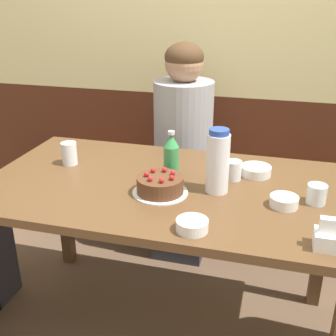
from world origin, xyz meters
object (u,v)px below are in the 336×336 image
(glass_water_tall, at_px, (69,153))
(birthday_cake, at_px, (160,185))
(soju_bottle, at_px, (171,156))
(glass_shot_small, at_px, (317,194))
(bowl_soup_white, at_px, (256,171))
(glass_tumbler_short, at_px, (233,170))
(napkin_holder, at_px, (332,238))
(water_pitcher, at_px, (218,162))
(bench_seat, at_px, (199,207))
(bowl_rice_small, at_px, (192,225))
(person_dark_striped, at_px, (183,158))
(bowl_side_dish, at_px, (284,201))

(glass_water_tall, bearing_deg, birthday_cake, -20.56)
(soju_bottle, xyz_separation_m, glass_shot_small, (0.59, -0.09, -0.06))
(soju_bottle, bearing_deg, bowl_soup_white, 19.37)
(birthday_cake, bearing_deg, glass_tumbler_short, 38.80)
(napkin_holder, distance_m, bowl_soup_white, 0.58)
(water_pitcher, distance_m, glass_water_tall, 0.72)
(bench_seat, relative_size, bowl_rice_small, 18.38)
(water_pitcher, height_order, person_dark_striped, person_dark_striped)
(bowl_rice_small, bearing_deg, napkin_holder, 1.30)
(water_pitcher, xyz_separation_m, person_dark_striped, (-0.31, 0.70, -0.28))
(bowl_rice_small, distance_m, glass_water_tall, 0.80)
(glass_water_tall, bearing_deg, bench_seat, 56.99)
(birthday_cake, height_order, bowl_rice_small, birthday_cake)
(bench_seat, distance_m, bowl_rice_small, 1.31)
(glass_water_tall, xyz_separation_m, person_dark_striped, (0.40, 0.60, -0.21))
(glass_tumbler_short, bearing_deg, glass_water_tall, -177.94)
(bowl_rice_small, bearing_deg, glass_shot_small, 37.67)
(soju_bottle, xyz_separation_m, person_dark_striped, (-0.09, 0.62, -0.25))
(glass_water_tall, bearing_deg, person_dark_striped, 56.33)
(glass_water_tall, xyz_separation_m, glass_tumbler_short, (0.75, 0.03, -0.01))
(bowl_side_dish, bearing_deg, glass_water_tall, 170.14)
(bowl_rice_small, bearing_deg, soju_bottle, 114.09)
(birthday_cake, xyz_separation_m, water_pitcher, (0.21, 0.08, 0.09))
(glass_tumbler_short, bearing_deg, birthday_cake, -141.20)
(napkin_holder, bearing_deg, bowl_rice_small, -178.70)
(glass_shot_small, bearing_deg, glass_tumbler_short, 157.44)
(napkin_holder, relative_size, bowl_side_dish, 1.03)
(bowl_side_dish, bearing_deg, glass_tumbler_short, 137.67)
(water_pitcher, bearing_deg, bowl_side_dish, -13.36)
(glass_tumbler_short, relative_size, person_dark_striped, 0.07)
(bowl_side_dish, height_order, person_dark_striped, person_dark_striped)
(bench_seat, bearing_deg, water_pitcher, -75.12)
(bowl_soup_white, xyz_separation_m, bowl_side_dish, (0.12, -0.27, -0.00))
(birthday_cake, bearing_deg, glass_water_tall, 159.44)
(water_pitcher, height_order, bowl_rice_small, water_pitcher)
(napkin_holder, relative_size, person_dark_striped, 0.09)
(glass_water_tall, xyz_separation_m, glass_shot_small, (1.08, -0.11, -0.01))
(bench_seat, bearing_deg, soju_bottle, -88.95)
(glass_water_tall, bearing_deg, glass_tumbler_short, 2.06)
(bowl_rice_small, xyz_separation_m, glass_water_tall, (-0.67, 0.43, 0.03))
(water_pitcher, bearing_deg, glass_shot_small, -0.71)
(napkin_holder, distance_m, glass_tumbler_short, 0.57)
(bench_seat, bearing_deg, person_dark_striped, -120.06)
(napkin_holder, height_order, glass_shot_small, napkin_holder)
(water_pitcher, bearing_deg, bowl_soup_white, 55.60)
(napkin_holder, xyz_separation_m, bowl_rice_small, (-0.44, -0.01, -0.02))
(glass_tumbler_short, xyz_separation_m, person_dark_striped, (-0.35, 0.57, -0.20))
(bowl_side_dish, xyz_separation_m, glass_tumbler_short, (-0.21, 0.20, 0.02))
(water_pitcher, bearing_deg, glass_tumbler_short, 69.50)
(napkin_holder, bearing_deg, birthday_cake, 159.55)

